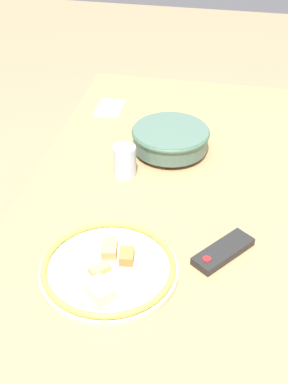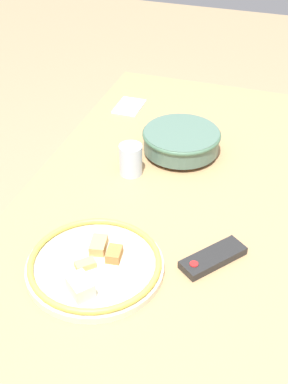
# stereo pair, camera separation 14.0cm
# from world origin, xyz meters

# --- Properties ---
(ground_plane) EXTENTS (8.00, 8.00, 0.00)m
(ground_plane) POSITION_xyz_m (0.00, 0.00, 0.00)
(ground_plane) COLOR #9E8460
(dining_table) EXTENTS (1.59, 0.87, 0.74)m
(dining_table) POSITION_xyz_m (0.00, 0.00, 0.67)
(dining_table) COLOR tan
(dining_table) RESTS_ON ground_plane
(noodle_bowl) EXTENTS (0.23, 0.23, 0.07)m
(noodle_bowl) POSITION_xyz_m (-0.29, -0.07, 0.79)
(noodle_bowl) COLOR #4C6B5B
(noodle_bowl) RESTS_ON dining_table
(food_plate) EXTENTS (0.32, 0.32, 0.05)m
(food_plate) POSITION_xyz_m (0.25, -0.13, 0.76)
(food_plate) COLOR beige
(food_plate) RESTS_ON dining_table
(tv_remote) EXTENTS (0.16, 0.14, 0.02)m
(tv_remote) POSITION_xyz_m (0.14, 0.12, 0.75)
(tv_remote) COLOR black
(tv_remote) RESTS_ON dining_table
(drinking_glass) EXTENTS (0.07, 0.07, 0.09)m
(drinking_glass) POSITION_xyz_m (-0.14, -0.18, 0.79)
(drinking_glass) COLOR silver
(drinking_glass) RESTS_ON dining_table
(folded_napkin) EXTENTS (0.12, 0.09, 0.01)m
(folded_napkin) POSITION_xyz_m (-0.52, -0.32, 0.75)
(folded_napkin) COLOR white
(folded_napkin) RESTS_ON dining_table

